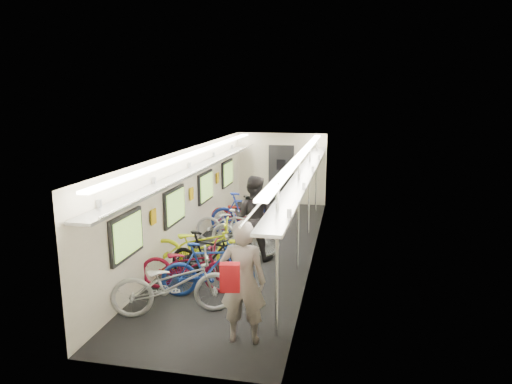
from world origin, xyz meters
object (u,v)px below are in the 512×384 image
at_px(passenger_near, 243,282).
at_px(backpack, 230,277).
at_px(bicycle_0, 174,284).
at_px(bicycle_1, 208,269).
at_px(passenger_mid, 254,217).

xyz_separation_m(passenger_near, backpack, (-0.01, -0.67, 0.34)).
bearing_deg(bicycle_0, bicycle_1, -45.46).
distance_m(passenger_near, backpack, 0.75).
distance_m(bicycle_0, passenger_mid, 3.05).
xyz_separation_m(passenger_mid, backpack, (0.58, -4.21, 0.33)).
height_order(bicycle_1, passenger_near, passenger_near).
bearing_deg(bicycle_1, backpack, -170.32).
height_order(bicycle_0, bicycle_1, bicycle_0).
relative_size(bicycle_1, passenger_near, 0.91).
height_order(bicycle_0, passenger_near, passenger_near).
bearing_deg(bicycle_1, bicycle_0, 140.78).
bearing_deg(passenger_mid, bicycle_1, 85.25).
bearing_deg(bicycle_1, passenger_mid, -25.65).
bearing_deg(bicycle_0, passenger_near, -136.25).
bearing_deg(passenger_near, bicycle_1, -60.21).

